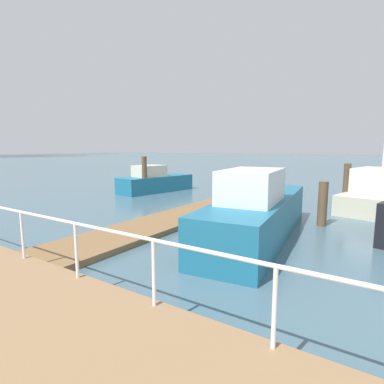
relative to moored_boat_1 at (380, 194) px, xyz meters
The scene contains 9 objects.
floating_dock 8.56m from the moored_boat_1, 129.41° to the left, with size 15.74×2.00×0.18m, color olive.
boardwalk_railing 13.41m from the moored_boat_1, 164.95° to the left, with size 0.06×28.26×1.08m.
dock_piling_0 1.65m from the moored_boat_1, 127.06° to the left, with size 0.30×0.30×2.13m, color brown.
dock_piling_1 12.35m from the moored_boat_1, 101.89° to the left, with size 0.30×0.30×2.32m, color brown.
dock_piling_2 4.87m from the moored_boat_1, 160.43° to the left, with size 0.33×0.33×1.63m, color brown.
dock_piling_3 5.23m from the moored_boat_1, 108.82° to the left, with size 0.25×0.25×1.58m, color brown.
moored_boat_1 is the anchor object (origin of this frame).
moored_boat_2 12.54m from the moored_boat_1, 95.06° to the left, with size 5.33×2.63×1.73m.
moored_boat_4 7.95m from the moored_boat_1, 157.49° to the left, with size 7.52×2.71×2.22m.
Camera 1 is at (-6.56, 4.60, 2.82)m, focal length 28.63 mm.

